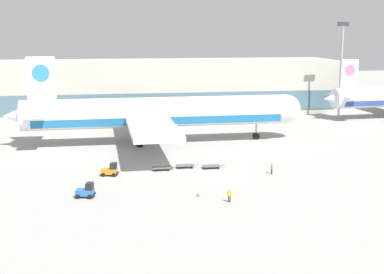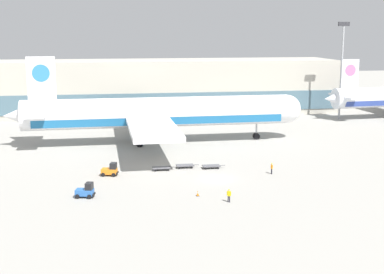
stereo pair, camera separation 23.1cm
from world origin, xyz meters
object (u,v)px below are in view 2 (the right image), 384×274
at_px(airplane_main, 155,114).
at_px(baggage_dolly_third, 211,166).
at_px(baggage_tug_foreground, 86,191).
at_px(baggage_dolly_second, 185,165).
at_px(baggage_dolly_lead, 161,168).
at_px(ground_crew_near, 229,194).
at_px(baggage_tug_mid, 110,170).
at_px(ground_crew_far, 272,168).
at_px(light_mast, 342,64).
at_px(traffic_cone_near, 198,193).

height_order(airplane_main, baggage_dolly_third, airplane_main).
distance_m(baggage_tug_foreground, baggage_dolly_second, 20.15).
relative_size(airplane_main, baggage_dolly_lead, 15.65).
bearing_deg(ground_crew_near, airplane_main, -48.38).
bearing_deg(baggage_dolly_lead, airplane_main, 86.59).
xyz_separation_m(baggage_tug_mid, ground_crew_far, (24.53, -2.93, 0.15)).
distance_m(baggage_tug_foreground, baggage_dolly_lead, 16.71).
distance_m(baggage_dolly_third, ground_crew_near, 17.28).
distance_m(light_mast, baggage_tug_foreground, 82.28).
bearing_deg(baggage_dolly_third, airplane_main, 107.68).
xyz_separation_m(baggage_tug_foreground, baggage_dolly_lead, (11.26, 12.34, -0.49)).
bearing_deg(ground_crew_near, baggage_tug_mid, -13.14).
height_order(baggage_tug_mid, baggage_dolly_lead, baggage_tug_mid).
distance_m(baggage_tug_mid, baggage_dolly_lead, 8.22).
height_order(baggage_dolly_lead, ground_crew_far, ground_crew_far).
bearing_deg(light_mast, traffic_cone_near, -128.58).
relative_size(airplane_main, baggage_dolly_third, 15.65).
bearing_deg(baggage_dolly_lead, baggage_tug_mid, -167.17).
bearing_deg(baggage_tug_foreground, light_mast, 55.06).
bearing_deg(baggage_dolly_second, airplane_main, 97.56).
relative_size(light_mast, baggage_dolly_third, 6.39).
bearing_deg(baggage_dolly_third, ground_crew_far, -30.18).
bearing_deg(traffic_cone_near, baggage_dolly_third, 71.99).
xyz_separation_m(baggage_dolly_third, traffic_cone_near, (-4.55, -14.01, -0.01)).
bearing_deg(ground_crew_far, baggage_tug_foreground, 106.84).
distance_m(light_mast, baggage_tug_mid, 73.18).
xyz_separation_m(baggage_tug_mid, traffic_cone_near, (11.44, -12.14, -0.50)).
distance_m(baggage_tug_foreground, ground_crew_far, 28.79).
distance_m(baggage_dolly_second, baggage_dolly_third, 4.22).
xyz_separation_m(baggage_dolly_third, ground_crew_far, (8.54, -4.79, 0.63)).
bearing_deg(baggage_tug_foreground, baggage_tug_mid, 85.03).
xyz_separation_m(baggage_dolly_lead, baggage_dolly_third, (8.01, -0.08, 0.00)).
distance_m(airplane_main, baggage_dolly_third, 22.93).
bearing_deg(baggage_dolly_third, baggage_tug_mid, -174.24).
relative_size(light_mast, ground_crew_far, 13.63).
bearing_deg(ground_crew_far, light_mast, -32.26).
height_order(baggage_tug_foreground, ground_crew_near, baggage_tug_foreground).
distance_m(baggage_dolly_second, ground_crew_far, 13.91).
height_order(baggage_tug_foreground, baggage_dolly_lead, baggage_tug_foreground).
bearing_deg(baggage_dolly_lead, baggage_dolly_third, -1.48).
height_order(light_mast, baggage_tug_foreground, light_mast).
relative_size(airplane_main, ground_crew_far, 33.37).
bearing_deg(baggage_dolly_second, ground_crew_far, -25.48).
relative_size(baggage_tug_foreground, ground_crew_near, 1.52).
bearing_deg(ground_crew_near, baggage_tug_foreground, 17.36).
distance_m(airplane_main, baggage_dolly_second, 21.05).
relative_size(airplane_main, ground_crew_near, 32.91).
bearing_deg(baggage_tug_foreground, traffic_cone_near, 5.76).
xyz_separation_m(baggage_tug_foreground, ground_crew_near, (18.24, -4.99, 0.16)).
height_order(light_mast, baggage_tug_mid, light_mast).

